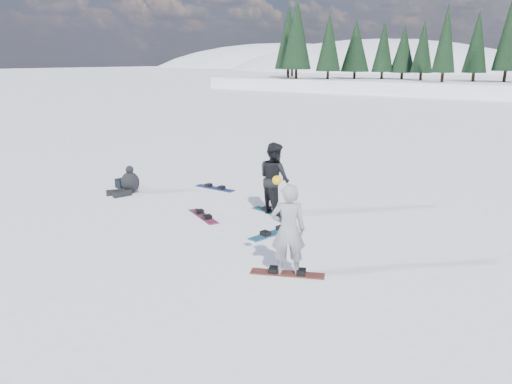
% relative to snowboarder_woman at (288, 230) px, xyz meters
% --- Properties ---
extents(ground, '(420.00, 420.00, 0.00)m').
position_rel_snowboarder_woman_xyz_m(ground, '(-0.11, 1.34, -0.96)').
color(ground, white).
rests_on(ground, ground).
extents(snowboarder_woman, '(0.82, 0.77, 2.05)m').
position_rel_snowboarder_woman_xyz_m(snowboarder_woman, '(0.00, 0.00, 0.00)').
color(snowboarder_woman, '#949398').
rests_on(snowboarder_woman, ground).
extents(snowboarder_man, '(1.20, 1.09, 2.01)m').
position_rel_snowboarder_woman_xyz_m(snowboarder_man, '(-2.53, 3.26, 0.05)').
color(snowboarder_man, black).
rests_on(snowboarder_man, ground).
extents(seated_rider, '(0.80, 1.16, 0.89)m').
position_rel_snowboarder_woman_xyz_m(seated_rider, '(-7.55, 2.31, -0.61)').
color(seated_rider, black).
rests_on(seated_rider, ground).
extents(gear_bag, '(0.52, 0.42, 0.30)m').
position_rel_snowboarder_woman_xyz_m(gear_bag, '(-8.25, 2.57, -0.81)').
color(gear_bag, black).
rests_on(gear_bag, ground).
extents(snowboard_woman, '(1.48, 0.89, 0.03)m').
position_rel_snowboarder_woman_xyz_m(snowboard_woman, '(0.00, 0.00, -0.94)').
color(snowboard_woman, maroon).
rests_on(snowboard_woman, ground).
extents(snowboard_man, '(1.52, 0.49, 0.03)m').
position_rel_snowboarder_woman_xyz_m(snowboard_man, '(-2.53, 3.26, -0.94)').
color(snowboard_man, teal).
rests_on(snowboard_man, ground).
extents(snowboard_loose_a, '(0.54, 1.53, 0.03)m').
position_rel_snowboarder_woman_xyz_m(snowboard_loose_a, '(-1.59, 1.84, -0.94)').
color(snowboard_loose_a, '#1A6493').
rests_on(snowboard_loose_a, ground).
extents(snowboard_loose_c, '(1.51, 0.32, 0.03)m').
position_rel_snowboarder_woman_xyz_m(snowboard_loose_c, '(-5.66, 4.36, -0.94)').
color(snowboard_loose_c, navy).
rests_on(snowboard_loose_c, ground).
extents(snowboard_loose_b, '(1.48, 0.89, 0.03)m').
position_rel_snowboarder_woman_xyz_m(snowboard_loose_b, '(-3.91, 1.82, -0.94)').
color(snowboard_loose_b, '#932048').
rests_on(snowboard_loose_b, ground).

